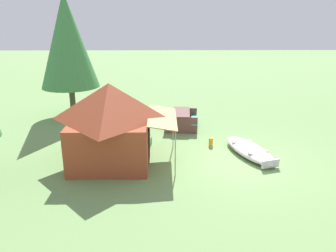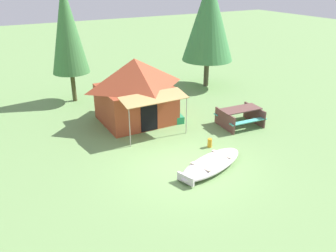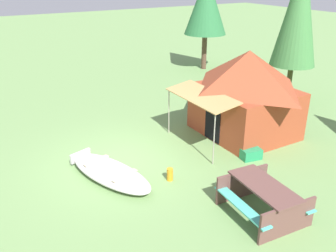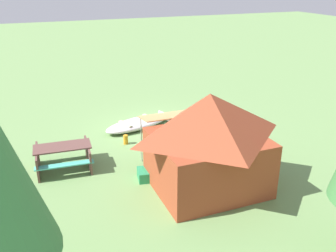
# 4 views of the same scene
# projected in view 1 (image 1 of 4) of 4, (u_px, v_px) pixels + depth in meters

# --- Properties ---
(ground_plane) EXTENTS (80.00, 80.00, 0.00)m
(ground_plane) POSITION_uv_depth(u_px,v_px,m) (236.00, 162.00, 12.19)
(ground_plane) COLOR #6D9455
(beached_rowboat) EXTENTS (3.10, 1.87, 0.36)m
(beached_rowboat) POSITION_uv_depth(u_px,v_px,m) (250.00, 150.00, 12.78)
(beached_rowboat) COLOR silver
(beached_rowboat) RESTS_ON ground_plane
(canvas_cabin_tent) EXTENTS (3.24, 3.73, 2.84)m
(canvas_cabin_tent) POSITION_uv_depth(u_px,v_px,m) (111.00, 122.00, 11.85)
(canvas_cabin_tent) COLOR #9D4126
(canvas_cabin_tent) RESTS_ON ground_plane
(picnic_table) EXTENTS (1.86, 1.59, 0.79)m
(picnic_table) POSITION_uv_depth(u_px,v_px,m) (181.00, 118.00, 15.73)
(picnic_table) COLOR brown
(picnic_table) RESTS_ON ground_plane
(cooler_box) EXTENTS (0.45, 0.64, 0.31)m
(cooler_box) POSITION_uv_depth(u_px,v_px,m) (144.00, 141.00, 13.77)
(cooler_box) COLOR #248B56
(cooler_box) RESTS_ON ground_plane
(fuel_can) EXTENTS (0.19, 0.19, 0.35)m
(fuel_can) POSITION_uv_depth(u_px,v_px,m) (211.00, 142.00, 13.62)
(fuel_can) COLOR orange
(fuel_can) RESTS_ON ground_plane
(pine_tree_far_center) EXTENTS (2.87, 2.87, 6.12)m
(pine_tree_far_center) POSITION_uv_depth(u_px,v_px,m) (67.00, 41.00, 16.53)
(pine_tree_far_center) COLOR #474632
(pine_tree_far_center) RESTS_ON ground_plane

